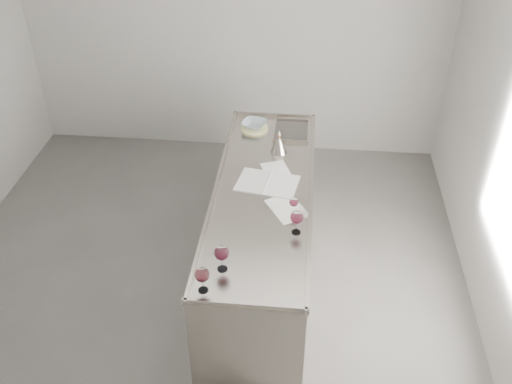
# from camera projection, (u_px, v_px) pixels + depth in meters

# --- Properties ---
(room_shell) EXTENTS (4.54, 5.04, 2.84)m
(room_shell) POSITION_uv_depth(u_px,v_px,m) (187.00, 158.00, 3.90)
(room_shell) COLOR #4E4C49
(room_shell) RESTS_ON ground
(counter) EXTENTS (0.77, 2.42, 0.97)m
(counter) POSITION_uv_depth(u_px,v_px,m) (263.00, 237.00, 4.65)
(counter) COLOR gray
(counter) RESTS_ON ground
(wine_glass_left) EXTENTS (0.09, 0.09, 0.18)m
(wine_glass_left) POSITION_uv_depth(u_px,v_px,m) (202.00, 275.00, 3.46)
(wine_glass_left) COLOR white
(wine_glass_left) RESTS_ON counter
(wine_glass_middle) EXTENTS (0.10, 0.10, 0.19)m
(wine_glass_middle) POSITION_uv_depth(u_px,v_px,m) (222.00, 253.00, 3.60)
(wine_glass_middle) COLOR white
(wine_glass_middle) RESTS_ON counter
(wine_glass_right) EXTENTS (0.09, 0.09, 0.18)m
(wine_glass_right) POSITION_uv_depth(u_px,v_px,m) (297.00, 218.00, 3.90)
(wine_glass_right) COLOR white
(wine_glass_right) RESTS_ON counter
(wine_glass_small) EXTENTS (0.07, 0.07, 0.14)m
(wine_glass_small) POSITION_uv_depth(u_px,v_px,m) (294.00, 203.00, 4.10)
(wine_glass_small) COLOR white
(wine_glass_small) RESTS_ON counter
(notebook) EXTENTS (0.51, 0.39, 0.02)m
(notebook) POSITION_uv_depth(u_px,v_px,m) (267.00, 183.00, 4.45)
(notebook) COLOR silver
(notebook) RESTS_ON counter
(loose_paper_top) EXTENTS (0.36, 0.39, 0.00)m
(loose_paper_top) POSITION_uv_depth(u_px,v_px,m) (287.00, 208.00, 4.20)
(loose_paper_top) COLOR silver
(loose_paper_top) RESTS_ON counter
(loose_paper_under) EXTENTS (0.29, 0.34, 0.00)m
(loose_paper_under) POSITION_uv_depth(u_px,v_px,m) (277.00, 171.00, 4.59)
(loose_paper_under) COLOR silver
(loose_paper_under) RESTS_ON counter
(trivet) EXTENTS (0.29, 0.29, 0.02)m
(trivet) POSITION_uv_depth(u_px,v_px,m) (254.00, 128.00, 5.14)
(trivet) COLOR beige
(trivet) RESTS_ON counter
(ceramic_bowl) EXTENTS (0.26, 0.26, 0.05)m
(ceramic_bowl) POSITION_uv_depth(u_px,v_px,m) (254.00, 124.00, 5.12)
(ceramic_bowl) COLOR #899DA0
(ceramic_bowl) RESTS_ON trivet
(wine_funnel) EXTENTS (0.14, 0.14, 0.21)m
(wine_funnel) POSITION_uv_depth(u_px,v_px,m) (279.00, 145.00, 4.79)
(wine_funnel) COLOR #AAA298
(wine_funnel) RESTS_ON counter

